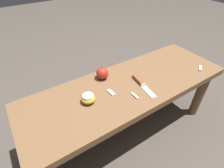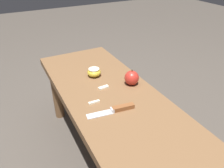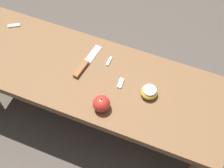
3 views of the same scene
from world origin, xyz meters
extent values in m
plane|color=#4C443D|center=(0.00, 0.00, 0.00)|extent=(8.00, 8.00, 0.00)
cube|color=brown|center=(0.00, 0.00, 0.42)|extent=(1.25, 0.43, 0.04)
cylinder|color=brown|center=(-0.56, -0.15, 0.20)|extent=(0.06, 0.06, 0.40)
cylinder|color=brown|center=(0.56, -0.15, 0.20)|extent=(0.06, 0.06, 0.40)
cylinder|color=brown|center=(-0.56, 0.15, 0.20)|extent=(0.06, 0.06, 0.40)
cube|color=silver|center=(-0.05, 0.11, 0.44)|extent=(0.05, 0.11, 0.00)
cube|color=silver|center=(-0.06, 0.06, 0.45)|extent=(0.03, 0.02, 0.02)
cube|color=brown|center=(-0.06, 0.01, 0.45)|extent=(0.04, 0.10, 0.02)
sphere|color=red|center=(0.10, -0.13, 0.47)|extent=(0.07, 0.07, 0.07)
cylinder|color=#4C3319|center=(0.10, -0.13, 0.51)|extent=(0.01, 0.01, 0.01)
ellipsoid|color=gold|center=(0.26, 0.00, 0.46)|extent=(0.07, 0.07, 0.04)
cylinder|color=white|center=(0.26, 0.00, 0.48)|extent=(0.06, 0.06, 0.00)
cube|color=white|center=(-0.49, 0.13, 0.44)|extent=(0.06, 0.04, 0.01)
cube|color=white|center=(0.04, 0.10, 0.44)|extent=(0.01, 0.05, 0.01)
cube|color=white|center=(0.13, 0.01, 0.44)|extent=(0.02, 0.05, 0.01)
camera|label=1|loc=(0.51, 0.60, 1.07)|focal=28.00mm
camera|label=2|loc=(-0.70, 0.39, 1.01)|focal=35.00mm
camera|label=3|loc=(0.36, -0.68, 1.61)|focal=50.00mm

